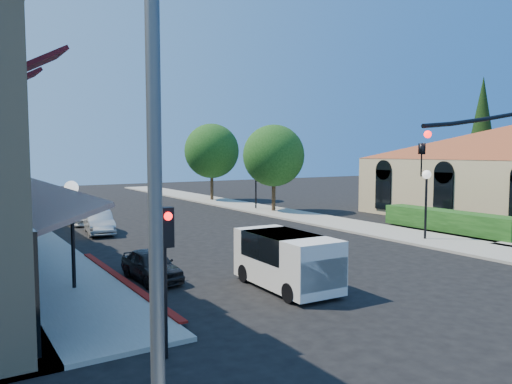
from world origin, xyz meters
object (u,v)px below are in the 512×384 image
parked_car_a (151,265)px  lamppost_left_far (16,183)px  street_tree_a (274,156)px  cobra_streetlight (178,95)px  white_van (287,257)px  parked_car_c (78,212)px  lamppost_right_near (426,187)px  street_tree_b (212,151)px  lamppost_left_near (72,207)px  lamppost_right_far (256,174)px  conifer_far (482,130)px  secondary_signal (166,254)px  parked_car_d (68,208)px  parked_car_b (99,223)px

parked_car_a → lamppost_left_far: bearing=98.1°
street_tree_a → cobra_streetlight: cobra_streetlight is taller
white_van → parked_car_c: size_ratio=0.87×
white_van → parked_car_c: bearing=96.7°
lamppost_right_near → parked_car_a: 14.57m
white_van → lamppost_right_near: bearing=17.2°
street_tree_b → parked_car_a: (-14.71, -24.02, -4.00)m
lamppost_left_near → lamppost_right_far: size_ratio=1.00×
conifer_far → cobra_streetlight: bearing=-151.7°
secondary_signal → lamppost_left_near: (-0.50, 6.59, 0.42)m
lamppost_left_near → lamppost_left_far: size_ratio=1.00×
secondary_signal → parked_car_d: (3.20, 25.57, -1.65)m
cobra_streetlight → secondary_signal: bearing=71.4°
parked_car_c → cobra_streetlight: bearing=-105.4°
parked_car_c → white_van: bearing=-89.2°
street_tree_a → lamppost_left_far: 17.36m
secondary_signal → lamppost_left_near: 6.63m
lamppost_left_near → parked_car_b: lamppost_left_near is taller
parked_car_b → parked_car_c: 4.93m
conifer_far → street_tree_b: conifer_far is taller
white_van → parked_car_d: 22.51m
parked_car_c → parked_car_b: bearing=-95.9°
secondary_signal → parked_car_d: 25.82m
street_tree_b → cobra_streetlight: cobra_streetlight is taller
street_tree_b → lamppost_left_near: size_ratio=1.97×
street_tree_b → white_van: size_ratio=1.70×
lamppost_left_far → white_van: 18.49m
cobra_streetlight → parked_car_c: size_ratio=1.96×
secondary_signal → lamppost_left_near: bearing=94.3°
lamppost_right_far → lamppost_right_near: bearing=-90.0°
street_tree_b → lamppost_left_far: 20.06m
conifer_far → street_tree_a: 19.73m
lamppost_right_near → parked_car_b: lamppost_right_near is taller
secondary_signal → lamppost_right_far: (16.50, 22.59, 0.42)m
secondary_signal → parked_car_a: 7.12m
lamppost_left_near → street_tree_a: bearing=39.0°
secondary_signal → parked_car_c: size_ratio=0.70×
secondary_signal → white_van: secondary_signal is taller
lamppost_left_far → parked_car_c: (3.70, 1.93, -2.05)m
lamppost_right_near → parked_car_a: lamppost_right_near is taller
street_tree_b → lamppost_left_far: bearing=-150.0°
cobra_streetlight → white_van: bearing=44.8°
street_tree_b → lamppost_right_far: street_tree_b is taller
parked_car_a → parked_car_c: bearing=83.7°
street_tree_a → lamppost_right_near: street_tree_a is taller
street_tree_a → white_van: (-11.32, -17.41, -3.15)m
street_tree_b → secondary_signal: (-16.80, -30.59, -2.23)m
white_van → lamppost_right_far: bearing=60.4°
secondary_signal → lamppost_left_far: lamppost_left_far is taller
street_tree_b → secondary_signal: 34.97m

